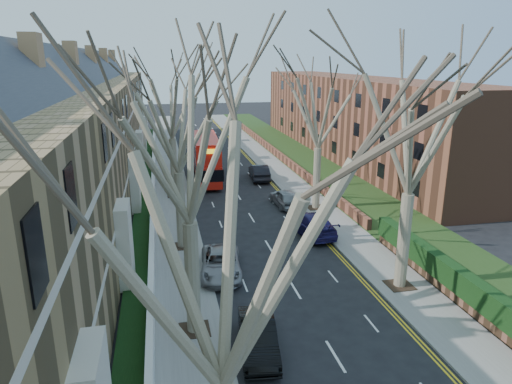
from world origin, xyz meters
TOP-DOWN VIEW (x-y plane):
  - pavement_left at (-6.00, 39.00)m, footprint 3.00×102.00m
  - pavement_right at (6.00, 39.00)m, footprint 3.00×102.00m
  - terrace_left at (-13.65, 31.00)m, footprint 9.70×78.00m
  - flats_right at (17.46, 43.00)m, footprint 13.97×54.00m
  - front_wall_left at (-7.65, 31.00)m, footprint 0.30×78.00m
  - grass_verge_right at (10.50, 39.00)m, footprint 6.00×102.00m
  - tree_left_near at (-5.70, -4.00)m, footprint 9.80×9.80m
  - tree_left_mid at (-5.70, 6.00)m, footprint 10.50×10.50m
  - tree_left_far at (-5.70, 16.00)m, footprint 10.15×10.15m
  - tree_left_dist at (-5.70, 28.00)m, footprint 10.50×10.50m
  - tree_right_mid at (5.70, 8.00)m, footprint 10.50×10.50m
  - tree_right_far at (5.70, 22.00)m, footprint 10.15×10.15m
  - double_decker_bus at (-2.20, 33.59)m, footprint 3.03×10.57m
  - car_left_mid at (-3.14, 4.00)m, footprint 1.96×4.42m
  - car_left_far at (-3.70, 11.65)m, footprint 2.83×5.19m
  - car_right_near at (3.50, 16.72)m, footprint 2.66×5.62m
  - car_right_mid at (3.42, 23.33)m, footprint 2.05×4.50m
  - car_right_far at (3.15, 32.53)m, footprint 2.03×4.98m

SIDE VIEW (x-z plane):
  - pavement_left at x=-6.00m, z-range 0.00..0.12m
  - pavement_right at x=6.00m, z-range 0.00..0.12m
  - grass_verge_right at x=10.50m, z-range 0.12..0.18m
  - front_wall_left at x=-7.65m, z-range 0.12..1.12m
  - car_left_far at x=-3.70m, z-range 0.00..1.38m
  - car_left_mid at x=-3.14m, z-range 0.00..1.41m
  - car_right_mid at x=3.42m, z-range 0.00..1.50m
  - car_right_near at x=3.50m, z-range 0.00..1.58m
  - car_right_far at x=3.15m, z-range 0.00..1.60m
  - double_decker_bus at x=-2.20m, z-range -0.04..4.36m
  - flats_right at x=17.46m, z-range -0.02..9.98m
  - terrace_left at x=-13.65m, z-range -1.27..12.33m
  - tree_left_near at x=-5.70m, z-range 2.06..15.79m
  - tree_left_far at x=-5.70m, z-range 2.13..16.35m
  - tree_right_far at x=5.70m, z-range 2.13..16.35m
  - tree_left_mid at x=-5.70m, z-range 2.20..16.91m
  - tree_right_mid at x=5.70m, z-range 2.20..16.91m
  - tree_left_dist at x=-5.70m, z-range 2.20..16.91m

